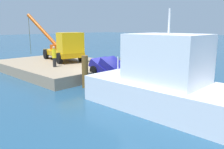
{
  "coord_description": "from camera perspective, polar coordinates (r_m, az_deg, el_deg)",
  "views": [
    {
      "loc": [
        13.06,
        -12.03,
        4.22
      ],
      "look_at": [
        0.74,
        0.6,
        0.5
      ],
      "focal_mm": 37.23,
      "sensor_mm": 36.0,
      "label": 1
    }
  ],
  "objects": [
    {
      "name": "ground",
      "position": [
        18.25,
        -2.99,
        -1.48
      ],
      "size": [
        200.0,
        200.0,
        0.0
      ],
      "primitive_type": "plane",
      "color": "navy"
    },
    {
      "name": "dock",
      "position": [
        22.56,
        -12.8,
        1.9
      ],
      "size": [
        11.66,
        8.36,
        0.83
      ],
      "primitive_type": "cube",
      "color": "gray",
      "rests_on": "ground"
    },
    {
      "name": "crane_truck",
      "position": [
        23.06,
        -11.61,
        6.53
      ],
      "size": [
        8.55,
        3.5,
        4.71
      ],
      "color": "orange",
      "rests_on": "dock"
    },
    {
      "name": "dock_worker",
      "position": [
        19.94,
        -14.01,
        4.33
      ],
      "size": [
        0.34,
        0.34,
        1.73
      ],
      "color": "black",
      "rests_on": "dock"
    },
    {
      "name": "salvaged_car",
      "position": [
        17.12,
        1.12,
        0.07
      ],
      "size": [
        4.19,
        2.31,
        2.78
      ],
      "color": "navy",
      "rests_on": "ground"
    },
    {
      "name": "moored_yacht",
      "position": [
        11.44,
        20.89,
        -6.54
      ],
      "size": [
        11.12,
        3.72,
        6.49
      ],
      "color": "white",
      "rests_on": "ground"
    },
    {
      "name": "piling_near",
      "position": [
        16.06,
        -6.62,
        0.68
      ],
      "size": [
        0.44,
        0.44,
        2.23
      ],
      "primitive_type": "cylinder",
      "color": "brown",
      "rests_on": "ground"
    },
    {
      "name": "piling_mid",
      "position": [
        18.91,
        2.44,
        1.58
      ],
      "size": [
        0.41,
        0.41,
        1.67
      ],
      "primitive_type": "cylinder",
      "color": "brown",
      "rests_on": "ground"
    }
  ]
}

